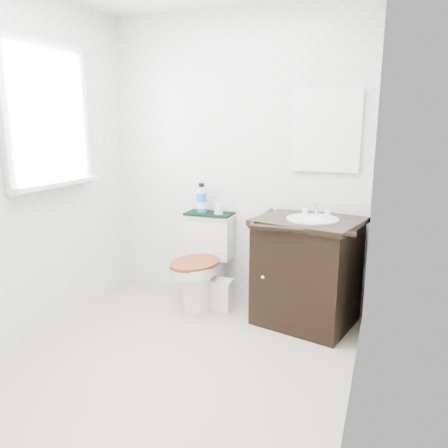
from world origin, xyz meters
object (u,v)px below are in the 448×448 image
Objects in this scene: vanity at (307,269)px; toilet at (204,266)px; trash_bin at (221,295)px; cup at (219,209)px; mouthwash_bottle at (202,199)px.

toilet is at bearing 175.63° from vanity.
vanity is 0.75m from trash_bin.
vanity is 9.97× the size of cup.
mouthwash_bottle is at bearing 139.40° from trash_bin.
toilet is at bearing 153.53° from trash_bin.
cup is (-0.78, 0.16, 0.38)m from vanity.
cup is at bearing 117.05° from trash_bin.
toilet is 8.12× the size of cup.
toilet is 0.29m from trash_bin.
vanity is at bearing 2.31° from trash_bin.
trash_bin is 2.82× the size of cup.
cup reaches higher than toilet.
vanity is (0.88, -0.07, 0.10)m from toilet.
toilet is at bearing -135.86° from cup.
mouthwash_bottle is (-0.95, 0.20, 0.45)m from vanity.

